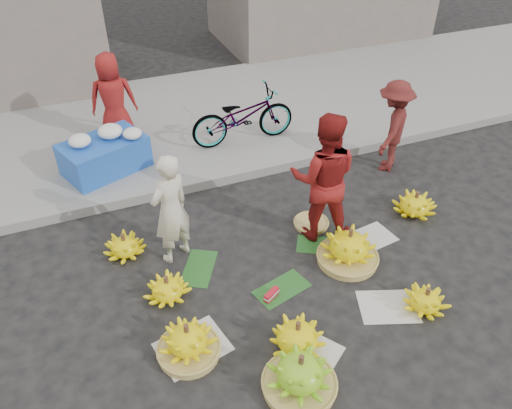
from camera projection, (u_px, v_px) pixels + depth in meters
name	position (u px, v px, depth m)	size (l,w,h in m)	color
ground	(282.00, 275.00, 6.03)	(80.00, 80.00, 0.00)	black
curb	(223.00, 177.00, 7.62)	(40.00, 0.25, 0.15)	gray
sidewalk	(186.00, 119.00, 9.18)	(40.00, 4.00, 0.12)	gray
newspaper_scatter	(313.00, 324.00, 5.43)	(3.20, 1.80, 0.00)	silver
banana_leaves	(268.00, 267.00, 6.14)	(2.00, 1.00, 0.00)	#1B531C
banana_bunch_0	(188.00, 342.00, 5.02)	(0.67, 0.67, 0.44)	#AB9047
banana_bunch_1	(297.00, 336.00, 5.10)	(0.66, 0.66, 0.37)	#FFEC0C
banana_bunch_2	(300.00, 374.00, 4.69)	(0.76, 0.76, 0.48)	#AB9047
banana_bunch_3	(426.00, 300.00, 5.54)	(0.55, 0.55, 0.31)	#FFEC0C
banana_bunch_4	(349.00, 248.00, 6.10)	(0.82, 0.82, 0.50)	#AB9047
banana_bunch_5	(415.00, 204.00, 6.92)	(0.57, 0.57, 0.36)	#FFEC0C
banana_bunch_6	(167.00, 288.00, 5.67)	(0.55, 0.55, 0.32)	#FFEC0C
banana_bunch_7	(125.00, 246.00, 6.26)	(0.62, 0.62, 0.31)	#FFEC0C
basket_spare	(311.00, 223.00, 6.79)	(0.46, 0.46, 0.05)	#AB9047
incense_stack	(271.00, 294.00, 5.71)	(0.21, 0.07, 0.09)	red
vendor_cream	(171.00, 209.00, 5.88)	(0.53, 0.35, 1.46)	beige
vendor_red	(323.00, 178.00, 6.15)	(0.85, 0.66, 1.75)	maroon
man_striped	(392.00, 127.00, 7.54)	(0.93, 0.54, 1.44)	maroon
flower_table	(105.00, 153.00, 7.53)	(1.39, 1.14, 0.70)	blue
grey_bucket	(75.00, 163.00, 7.56)	(0.28, 0.28, 0.31)	slate
flower_vendor	(113.00, 99.00, 7.97)	(0.74, 0.48, 1.50)	maroon
bicycle	(243.00, 116.00, 8.14)	(1.74, 0.61, 0.92)	gray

